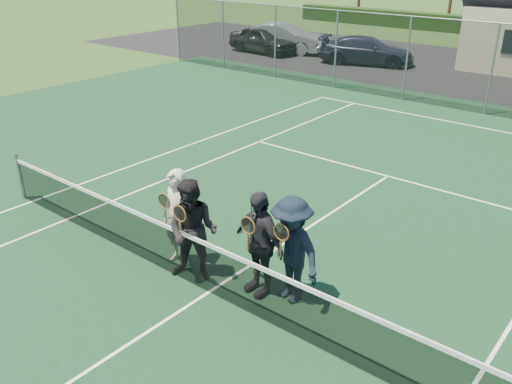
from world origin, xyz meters
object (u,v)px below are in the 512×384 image
car_a (263,40)px  player_a (178,218)px  car_b (283,38)px  car_c (367,51)px  tennis_net (208,266)px  player_c (259,243)px  player_d (291,250)px  player_b (193,231)px

car_a → player_a: size_ratio=2.24×
car_b → car_c: 5.08m
tennis_net → player_a: bearing=161.9°
car_c → player_c: (7.99, -18.11, 0.27)m
car_c → player_d: size_ratio=2.50×
car_c → tennis_net: car_c is taller
player_b → player_d: bearing=18.1°
player_a → car_a: bearing=124.7°
tennis_net → player_c: bearing=43.4°
car_c → player_a: size_ratio=2.50×
player_c → player_a: bearing=-172.2°
car_c → tennis_net: bearing=-176.5°
car_a → player_d: 22.33m
car_b → player_c: size_ratio=2.52×
car_a → tennis_net: (13.17, -17.88, -0.15)m
car_c → player_c: size_ratio=2.50×
tennis_net → player_d: (1.12, 0.72, 0.38)m
car_a → tennis_net: 22.20m
player_b → player_d: (1.62, 0.53, -0.00)m
player_c → tennis_net: bearing=-136.6°
car_b → car_c: size_ratio=1.01×
car_b → car_c: bearing=-106.1°
tennis_net → player_d: player_d is taller
car_c → player_b: bearing=-177.6°
car_b → player_a: size_ratio=2.52×
car_b → player_a: 21.62m
car_a → player_d: size_ratio=2.24×
player_a → player_d: size_ratio=1.00×
player_b → tennis_net: bearing=-20.2°
car_b → tennis_net: bearing=-162.1°
car_c → player_a: bearing=-179.0°
car_b → player_b: player_b is taller
car_b → car_c: car_b is taller
player_b → player_d: 1.71m
car_c → car_a: bearing=79.8°
player_a → tennis_net: bearing=-18.1°
player_c → player_d: size_ratio=1.00×
tennis_net → car_b: bearing=123.7°
car_a → player_b: bearing=-139.4°
car_c → player_b: player_b is taller
tennis_net → car_c: bearing=111.6°
car_b → player_d: bearing=-158.7°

